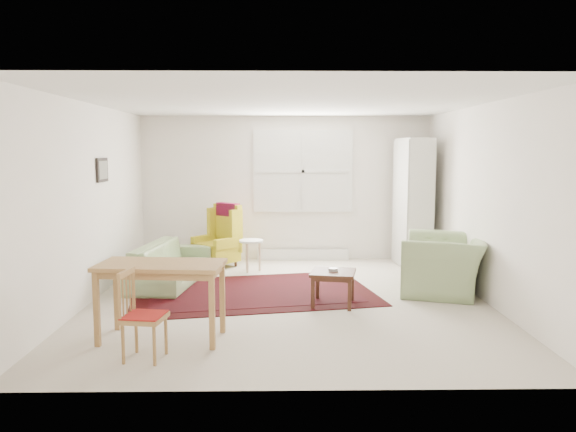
{
  "coord_description": "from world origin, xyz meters",
  "views": [
    {
      "loc": [
        -0.12,
        -7.04,
        1.91
      ],
      "look_at": [
        0.0,
        0.3,
        1.05
      ],
      "focal_mm": 35.0,
      "sensor_mm": 36.0,
      "label": 1
    }
  ],
  "objects_px": {
    "sofa": "(172,256)",
    "wingback_chair": "(216,235)",
    "stool": "(251,255)",
    "desk_chair": "(144,315)",
    "cabinet": "(413,203)",
    "coffee_table": "(333,288)",
    "armchair": "(444,259)",
    "desk": "(162,301)"
  },
  "relations": [
    {
      "from": "sofa",
      "to": "stool",
      "type": "xyz_separation_m",
      "value": [
        1.12,
        0.74,
        -0.14
      ]
    },
    {
      "from": "coffee_table",
      "to": "desk_chair",
      "type": "relative_size",
      "value": 0.64
    },
    {
      "from": "sofa",
      "to": "wingback_chair",
      "type": "distance_m",
      "value": 1.22
    },
    {
      "from": "wingback_chair",
      "to": "stool",
      "type": "distance_m",
      "value": 0.73
    },
    {
      "from": "sofa",
      "to": "desk_chair",
      "type": "distance_m",
      "value": 3.05
    },
    {
      "from": "sofa",
      "to": "wingback_chair",
      "type": "xyz_separation_m",
      "value": [
        0.53,
        1.09,
        0.13
      ]
    },
    {
      "from": "coffee_table",
      "to": "desk",
      "type": "relative_size",
      "value": 0.43
    },
    {
      "from": "stool",
      "to": "desk_chair",
      "type": "distance_m",
      "value": 3.86
    },
    {
      "from": "coffee_table",
      "to": "sofa",
      "type": "bearing_deg",
      "value": 150.63
    },
    {
      "from": "stool",
      "to": "desk",
      "type": "distance_m",
      "value": 3.32
    },
    {
      "from": "stool",
      "to": "desk_chair",
      "type": "relative_size",
      "value": 0.61
    },
    {
      "from": "sofa",
      "to": "desk_chair",
      "type": "relative_size",
      "value": 2.35
    },
    {
      "from": "armchair",
      "to": "coffee_table",
      "type": "relative_size",
      "value": 2.25
    },
    {
      "from": "sofa",
      "to": "desk_chair",
      "type": "height_order",
      "value": "desk_chair"
    },
    {
      "from": "desk_chair",
      "to": "sofa",
      "type": "bearing_deg",
      "value": 15.03
    },
    {
      "from": "coffee_table",
      "to": "cabinet",
      "type": "xyz_separation_m",
      "value": [
        1.55,
        2.4,
        0.84
      ]
    },
    {
      "from": "armchair",
      "to": "cabinet",
      "type": "bearing_deg",
      "value": -161.68
    },
    {
      "from": "coffee_table",
      "to": "desk_chair",
      "type": "bearing_deg",
      "value": -136.84
    },
    {
      "from": "stool",
      "to": "cabinet",
      "type": "xyz_separation_m",
      "value": [
        2.66,
        0.41,
        0.8
      ]
    },
    {
      "from": "wingback_chair",
      "to": "desk",
      "type": "bearing_deg",
      "value": -52.34
    },
    {
      "from": "armchair",
      "to": "coffee_table",
      "type": "distance_m",
      "value": 1.68
    },
    {
      "from": "cabinet",
      "to": "desk",
      "type": "bearing_deg",
      "value": -137.99
    },
    {
      "from": "cabinet",
      "to": "desk_chair",
      "type": "bearing_deg",
      "value": -134.38
    },
    {
      "from": "stool",
      "to": "sofa",
      "type": "bearing_deg",
      "value": -146.48
    },
    {
      "from": "wingback_chair",
      "to": "desk_chair",
      "type": "distance_m",
      "value": 4.13
    },
    {
      "from": "wingback_chair",
      "to": "coffee_table",
      "type": "height_order",
      "value": "wingback_chair"
    },
    {
      "from": "sofa",
      "to": "coffee_table",
      "type": "height_order",
      "value": "sofa"
    },
    {
      "from": "stool",
      "to": "desk_chair",
      "type": "xyz_separation_m",
      "value": [
        -0.79,
        -3.78,
        0.16
      ]
    },
    {
      "from": "sofa",
      "to": "coffee_table",
      "type": "relative_size",
      "value": 3.67
    },
    {
      "from": "desk",
      "to": "stool",
      "type": "bearing_deg",
      "value": 76.99
    },
    {
      "from": "coffee_table",
      "to": "stool",
      "type": "relative_size",
      "value": 1.04
    },
    {
      "from": "sofa",
      "to": "wingback_chair",
      "type": "bearing_deg",
      "value": -18.28
    },
    {
      "from": "coffee_table",
      "to": "cabinet",
      "type": "distance_m",
      "value": 2.98
    },
    {
      "from": "armchair",
      "to": "stool",
      "type": "xyz_separation_m",
      "value": [
        -2.66,
        1.41,
        -0.21
      ]
    },
    {
      "from": "wingback_chair",
      "to": "coffee_table",
      "type": "relative_size",
      "value": 1.97
    },
    {
      "from": "stool",
      "to": "cabinet",
      "type": "height_order",
      "value": "cabinet"
    },
    {
      "from": "desk",
      "to": "coffee_table",
      "type": "bearing_deg",
      "value": 33.61
    },
    {
      "from": "stool",
      "to": "wingback_chair",
      "type": "bearing_deg",
      "value": 149.63
    },
    {
      "from": "wingback_chair",
      "to": "coffee_table",
      "type": "distance_m",
      "value": 2.91
    },
    {
      "from": "armchair",
      "to": "cabinet",
      "type": "height_order",
      "value": "cabinet"
    },
    {
      "from": "armchair",
      "to": "desk",
      "type": "relative_size",
      "value": 0.96
    },
    {
      "from": "sofa",
      "to": "stool",
      "type": "distance_m",
      "value": 1.35
    }
  ]
}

